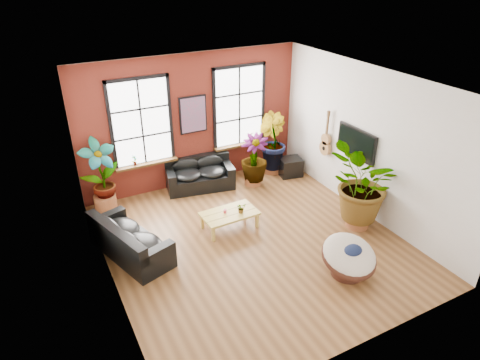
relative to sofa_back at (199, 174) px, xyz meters
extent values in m
cube|color=brown|center=(0.03, -2.89, -0.38)|extent=(6.00, 6.50, 0.02)
cube|color=white|center=(0.03, -2.89, 3.14)|extent=(6.00, 6.50, 0.02)
cube|color=maroon|center=(0.03, 0.37, 1.38)|extent=(6.00, 0.02, 3.50)
cube|color=silver|center=(0.03, -6.15, 1.38)|extent=(6.00, 0.02, 3.50)
cube|color=silver|center=(-2.98, -2.89, 1.38)|extent=(0.02, 6.50, 3.50)
cube|color=silver|center=(3.04, -2.89, 1.38)|extent=(0.02, 6.50, 3.50)
cube|color=white|center=(-1.32, 0.31, 1.58)|extent=(1.40, 0.02, 2.10)
cube|color=#432A12|center=(-1.32, 0.24, 0.50)|extent=(1.60, 0.22, 0.06)
cube|color=white|center=(1.38, 0.31, 1.58)|extent=(1.40, 0.02, 2.10)
cube|color=#432A12|center=(1.38, 0.24, 0.50)|extent=(1.60, 0.22, 0.06)
cube|color=black|center=(-0.01, -0.05, -0.17)|extent=(1.90, 1.18, 0.40)
cube|color=black|center=(0.05, 0.27, 0.24)|extent=(1.78, 0.54, 0.41)
cube|color=black|center=(-0.78, 0.10, 0.14)|extent=(0.37, 0.88, 0.21)
cube|color=black|center=(0.75, -0.20, 0.14)|extent=(0.37, 0.88, 0.21)
ellipsoid|color=black|center=(-0.35, -0.04, 0.09)|extent=(0.87, 0.85, 0.23)
ellipsoid|color=black|center=(-0.30, 0.21, 0.24)|extent=(0.77, 0.37, 0.39)
ellipsoid|color=black|center=(0.31, -0.16, 0.09)|extent=(0.87, 0.85, 0.23)
ellipsoid|color=black|center=(0.36, 0.08, 0.24)|extent=(0.77, 0.37, 0.39)
cube|color=black|center=(-2.43, -2.10, -0.17)|extent=(1.40, 2.16, 0.39)
cube|color=black|center=(-2.73, -2.19, 0.22)|extent=(0.80, 1.97, 0.40)
cube|color=black|center=(-2.15, -2.95, 0.12)|extent=(0.86, 0.45, 0.20)
cube|color=black|center=(-2.70, -1.24, 0.12)|extent=(0.86, 0.45, 0.20)
ellipsoid|color=black|center=(-2.26, -2.46, 0.08)|extent=(0.94, 1.05, 0.22)
ellipsoid|color=black|center=(-2.49, -2.53, 0.22)|extent=(0.48, 0.90, 0.38)
ellipsoid|color=black|center=(-2.50, -1.70, 0.08)|extent=(0.94, 1.05, 0.22)
ellipsoid|color=black|center=(-2.73, -1.78, 0.22)|extent=(0.48, 0.90, 0.38)
cube|color=gold|center=(-0.17, -2.17, 0.01)|extent=(1.28, 0.75, 0.05)
cube|color=#432A12|center=(-0.17, -2.29, 0.04)|extent=(1.26, 0.04, 0.00)
cube|color=#432A12|center=(-0.18, -2.05, 0.04)|extent=(1.26, 0.04, 0.00)
cube|color=gold|center=(-0.72, -2.47, -0.19)|extent=(0.06, 0.06, 0.35)
cube|color=gold|center=(0.39, -2.44, -0.19)|extent=(0.06, 0.06, 0.35)
cube|color=gold|center=(-0.74, -1.89, -0.19)|extent=(0.06, 0.06, 0.35)
cube|color=gold|center=(0.38, -1.86, -0.19)|extent=(0.06, 0.06, 0.35)
cylinder|color=#DE3749|center=(-0.26, -2.12, 0.08)|extent=(0.07, 0.07, 0.08)
cylinder|color=#482419|center=(1.14, -4.70, -0.24)|extent=(0.63, 0.63, 0.25)
torus|color=#482419|center=(1.14, -4.70, 0.05)|extent=(1.10, 1.10, 0.49)
ellipsoid|color=beige|center=(1.14, -4.70, 0.11)|extent=(1.06, 1.12, 0.67)
ellipsoid|color=#141E40|center=(1.14, -4.75, 0.24)|extent=(0.42, 0.34, 0.19)
cube|color=black|center=(0.03, 0.30, 1.58)|extent=(0.74, 0.04, 0.98)
cube|color=#0C7F8C|center=(0.03, 0.27, 1.58)|extent=(0.66, 0.02, 0.90)
cube|color=black|center=(2.98, -2.59, 1.28)|extent=(0.06, 1.25, 0.72)
cube|color=black|center=(2.94, -2.59, 1.28)|extent=(0.01, 1.15, 0.62)
cylinder|color=#B27F4C|center=(2.93, -1.54, 0.76)|extent=(0.09, 0.38, 0.38)
cylinder|color=#B27F4C|center=(2.93, -1.54, 1.01)|extent=(0.09, 0.30, 0.30)
cylinder|color=black|center=(2.92, -1.54, 0.76)|extent=(0.09, 0.11, 0.11)
cube|color=#432A12|center=(2.93, -1.54, 1.38)|extent=(0.04, 0.05, 0.55)
cube|color=#432A12|center=(2.93, -1.54, 1.70)|extent=(0.06, 0.06, 0.14)
cube|color=black|center=(2.55, -0.57, -0.11)|extent=(0.71, 0.63, 0.51)
cylinder|color=#975531|center=(-2.51, -0.04, -0.17)|extent=(0.63, 0.63, 0.39)
cylinder|color=#975531|center=(2.21, -0.14, -0.18)|extent=(0.67, 0.67, 0.38)
cylinder|color=#975531|center=(2.47, -3.48, -0.17)|extent=(0.54, 0.54, 0.39)
cylinder|color=#975531|center=(1.33, -0.56, -0.21)|extent=(0.53, 0.53, 0.32)
imported|color=#124413|center=(-2.50, -0.03, 0.64)|extent=(1.03, 0.83, 1.71)
imported|color=#124413|center=(2.18, -0.12, 0.57)|extent=(0.79, 0.94, 1.58)
imported|color=#124413|center=(2.48, -3.50, 0.70)|extent=(2.15, 2.10, 1.82)
imported|color=#124413|center=(1.37, -0.56, 0.42)|extent=(1.02, 1.02, 1.29)
imported|color=#124413|center=(0.06, -2.28, 0.15)|extent=(0.24, 0.22, 0.23)
imported|color=#124413|center=(-1.62, 0.24, 0.67)|extent=(0.17, 0.17, 0.27)
imported|color=#124413|center=(1.73, 0.24, 0.67)|extent=(0.19, 0.19, 0.27)
camera|label=1|loc=(-3.80, -9.56, 5.19)|focal=32.00mm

